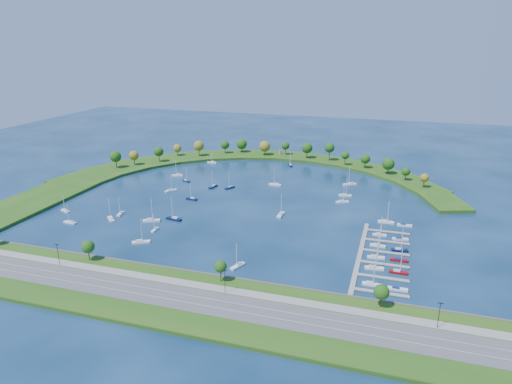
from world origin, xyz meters
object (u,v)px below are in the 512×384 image
(moored_boat_11, at_px, (192,198))
(docked_boat_0, at_px, (372,284))
(moored_boat_18, at_px, (275,184))
(docked_boat_3, at_px, (398,271))
(docked_boat_11, at_px, (404,225))
(moored_boat_0, at_px, (350,184))
(docked_boat_10, at_px, (386,221))
(moored_boat_4, at_px, (213,186))
(moored_boat_8, at_px, (111,218))
(moored_boat_9, at_px, (342,201))
(moored_boat_15, at_px, (151,220))
(moored_boat_20, at_px, (70,222))
(docked_boat_8, at_px, (379,234))
(docked_boat_5, at_px, (399,260))
(moored_boat_16, at_px, (155,229))
(moored_boat_21, at_px, (121,213))
(docked_boat_7, at_px, (400,249))
(moored_boat_19, at_px, (345,195))
(docked_boat_6, at_px, (378,245))
(docked_boat_9, at_px, (400,239))
(moored_boat_10, at_px, (290,165))
(docked_boat_4, at_px, (376,257))
(moored_boat_5, at_px, (65,210))
(moored_boat_2, at_px, (171,190))
(moored_boat_17, at_px, (186,181))
(harbor_tower, at_px, (280,152))
(moored_boat_12, at_px, (177,175))
(moored_boat_13, at_px, (141,241))
(moored_boat_7, at_px, (230,187))
(dock_system, at_px, (375,257))
(moored_boat_3, at_px, (281,214))
(moored_boat_14, at_px, (212,162))
(moored_boat_6, at_px, (238,265))
(moored_boat_1, at_px, (174,218))

(moored_boat_11, xyz_separation_m, docked_boat_0, (118.85, -77.43, 0.01))
(docked_boat_0, bearing_deg, moored_boat_18, 121.55)
(docked_boat_3, height_order, docked_boat_11, docked_boat_3)
(moored_boat_0, distance_m, docked_boat_10, 71.68)
(moored_boat_4, bearing_deg, moored_boat_8, -12.75)
(moored_boat_9, bearing_deg, moored_boat_15, -174.43)
(moored_boat_20, xyz_separation_m, docked_boat_8, (166.90, 34.59, -0.02))
(docked_boat_5, bearing_deg, moored_boat_16, -179.90)
(moored_boat_21, bearing_deg, docked_boat_7, 80.86)
(docked_boat_7, distance_m, docked_boat_8, 19.45)
(moored_boat_19, xyz_separation_m, docked_boat_6, (25.61, -73.98, -0.03))
(moored_boat_4, xyz_separation_m, docked_boat_9, (126.21, -53.72, -0.32))
(moored_boat_10, bearing_deg, docked_boat_4, -178.32)
(moored_boat_5, height_order, moored_boat_16, moored_boat_5)
(moored_boat_9, relative_size, docked_boat_4, 1.02)
(moored_boat_2, xyz_separation_m, docked_boat_4, (139.74, -62.24, -0.01))
(moored_boat_17, bearing_deg, moored_boat_10, 70.82)
(moored_boat_21, xyz_separation_m, docked_boat_8, (147.61, 13.99, -0.00))
(harbor_tower, distance_m, moored_boat_17, 104.76)
(moored_boat_12, distance_m, moored_boat_18, 76.77)
(moored_boat_13, bearing_deg, moored_boat_20, 138.16)
(moored_boat_17, bearing_deg, docked_boat_11, 9.08)
(moored_boat_11, relative_size, moored_boat_20, 0.98)
(moored_boat_7, distance_m, docked_boat_3, 147.27)
(moored_boat_5, bearing_deg, harbor_tower, -96.80)
(moored_boat_2, height_order, moored_boat_12, moored_boat_2)
(moored_boat_21, bearing_deg, dock_system, 76.69)
(dock_system, height_order, moored_boat_9, moored_boat_9)
(moored_boat_3, xyz_separation_m, moored_boat_20, (-109.98, -47.18, -0.05))
(moored_boat_19, bearing_deg, moored_boat_14, 146.45)
(moored_boat_7, xyz_separation_m, moored_boat_18, (28.11, 16.34, 0.05))
(dock_system, distance_m, moored_boat_16, 116.01)
(dock_system, height_order, docked_boat_11, docked_boat_11)
(docked_boat_0, bearing_deg, docked_boat_9, 78.66)
(moored_boat_4, xyz_separation_m, docked_boat_8, (115.77, -51.22, -0.05))
(docked_boat_9, bearing_deg, moored_boat_21, 174.33)
(moored_boat_9, relative_size, docked_boat_8, 1.15)
(moored_boat_6, relative_size, docked_boat_9, 1.45)
(moored_boat_3, distance_m, docked_boat_9, 69.03)
(moored_boat_14, bearing_deg, moored_boat_19, 156.08)
(harbor_tower, height_order, moored_boat_1, moored_boat_1)
(moored_boat_14, relative_size, docked_boat_6, 1.06)
(moored_boat_8, xyz_separation_m, moored_boat_9, (122.25, 69.89, -0.02))
(moored_boat_19, bearing_deg, docked_boat_3, -79.16)
(moored_boat_3, xyz_separation_m, docked_boat_5, (67.36, -40.13, -0.32))
(moored_boat_7, xyz_separation_m, docked_boat_0, (103.90, -107.22, 0.01))
(harbor_tower, bearing_deg, moored_boat_3, -75.09)
(moored_boat_6, height_order, moored_boat_10, moored_boat_10)
(moored_boat_19, relative_size, docked_boat_4, 1.04)
(dock_system, bearing_deg, moored_boat_14, 135.43)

